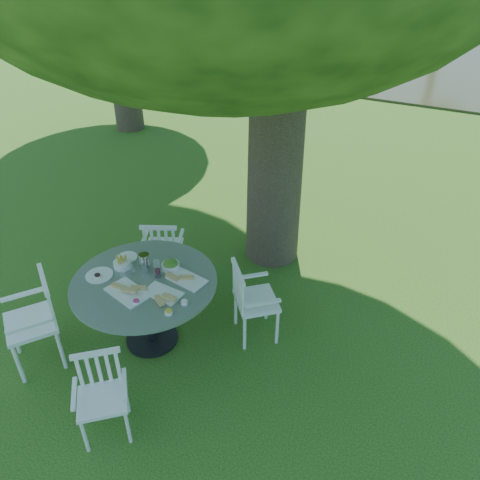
% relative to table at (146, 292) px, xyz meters
% --- Properties ---
extents(ground, '(140.00, 140.00, 0.00)m').
position_rel_table_xyz_m(ground, '(0.54, 0.85, -0.67)').
color(ground, '#1B420D').
rests_on(ground, ground).
extents(table, '(1.47, 1.47, 0.82)m').
position_rel_table_xyz_m(table, '(0.00, 0.00, 0.00)').
color(table, black).
rests_on(table, ground).
extents(chair_ne, '(0.62, 0.63, 0.91)m').
position_rel_table_xyz_m(chair_ne, '(0.90, 0.55, -0.14)').
color(chair_ne, white).
rests_on(chair_ne, ground).
extents(chair_nw, '(0.57, 0.56, 0.87)m').
position_rel_table_xyz_m(chair_nw, '(-0.48, 0.94, -0.16)').
color(chair_nw, white).
rests_on(chair_nw, ground).
extents(chair_sw, '(0.69, 0.68, 1.00)m').
position_rel_table_xyz_m(chair_sw, '(-0.79, -0.68, -0.08)').
color(chair_sw, white).
rests_on(chair_sw, ground).
extents(chair_se, '(0.56, 0.56, 0.81)m').
position_rel_table_xyz_m(chair_se, '(0.28, -1.03, -0.20)').
color(chair_se, white).
rests_on(chair_se, ground).
extents(tableware, '(1.18, 0.79, 0.21)m').
position_rel_table_xyz_m(tableware, '(-0.03, 0.06, 0.19)').
color(tableware, white).
rests_on(tableware, table).
extents(river, '(100.00, 28.00, 0.12)m').
position_rel_table_xyz_m(river, '(0.54, 23.85, -0.67)').
color(river, '#31331E').
rests_on(river, ground).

